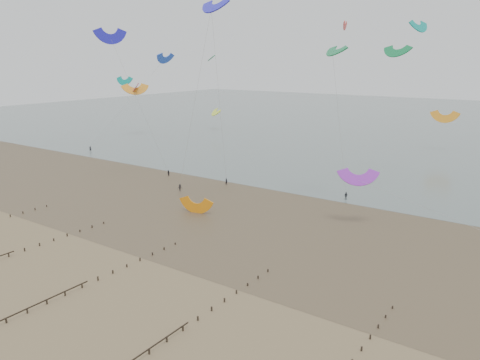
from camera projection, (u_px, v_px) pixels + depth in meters
The scene contains 6 objects.
ground at pixel (101, 264), 70.17m from camera, with size 500.00×500.00×0.00m, color brown.
sea_and_shore at pixel (218, 203), 99.79m from camera, with size 500.00×665.00×0.03m.
kitesurfer_lead at pixel (226, 182), 114.45m from camera, with size 0.59×0.39×1.61m, color black.
kitesurfers at pixel (318, 198), 101.03m from camera, with size 134.11×22.20×1.78m.
grounded_kite at pixel (196, 213), 93.62m from camera, with size 6.30×3.30×4.80m, color orange, non-canonical shape.
kites_airborne at pixel (314, 88), 141.85m from camera, with size 237.76×124.16×40.86m.
Camera 1 is at (54.09, -41.31, 29.80)m, focal length 35.00 mm.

